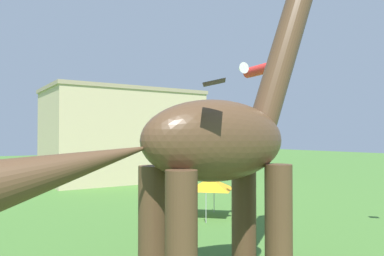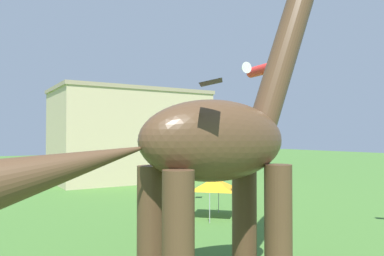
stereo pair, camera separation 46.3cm
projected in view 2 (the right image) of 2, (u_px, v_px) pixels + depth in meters
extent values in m
cylinder|color=#513823|center=(244.00, 215.00, 17.47)|extent=(1.16, 1.16, 4.99)
cylinder|color=#513823|center=(278.00, 224.00, 15.59)|extent=(1.16, 1.16, 4.99)
cylinder|color=#513823|center=(151.00, 228.00, 14.98)|extent=(1.16, 1.16, 4.99)
cylinder|color=#513823|center=(178.00, 241.00, 13.10)|extent=(1.16, 1.16, 4.99)
ellipsoid|color=#513823|center=(216.00, 141.00, 15.36)|extent=(6.83, 2.94, 3.36)
cylinder|color=#513823|center=(292.00, 27.00, 17.78)|extent=(4.91, 1.26, 9.73)
cone|color=#513823|center=(74.00, 165.00, 12.35)|extent=(6.01, 1.68, 2.85)
cylinder|color=#B2B2B7|center=(219.00, 199.00, 30.26)|extent=(0.06, 0.06, 2.10)
cylinder|color=#B2B2B7|center=(240.00, 205.00, 27.95)|extent=(0.06, 0.06, 2.10)
cylinder|color=#B2B2B7|center=(190.00, 202.00, 28.85)|extent=(0.06, 0.06, 2.10)
cylinder|color=#B2B2B7|center=(210.00, 208.00, 26.55)|extent=(0.06, 0.06, 2.10)
pyramid|color=orange|center=(214.00, 184.00, 28.43)|extent=(3.15, 3.15, 0.90)
cube|color=black|center=(201.00, 147.00, 34.58)|extent=(1.10, 1.16, 0.21)
cylinder|color=orange|center=(201.00, 154.00, 34.57)|extent=(0.01, 0.01, 0.93)
cube|color=black|center=(170.00, 133.00, 20.83)|extent=(1.88, 1.81, 0.50)
cylinder|color=pink|center=(170.00, 151.00, 20.80)|extent=(0.01, 0.01, 1.55)
cylinder|color=red|center=(261.00, 70.00, 23.57)|extent=(0.90, 2.43, 0.67)
cone|color=white|center=(244.00, 68.00, 23.00)|extent=(0.75, 0.66, 0.70)
cube|color=black|center=(211.00, 82.00, 13.08)|extent=(1.27, 1.32, 0.17)
cube|color=#CCB78E|center=(130.00, 137.00, 52.94)|extent=(20.31, 12.26, 12.09)
cube|color=tan|center=(130.00, 93.00, 53.07)|extent=(20.71, 12.50, 0.50)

